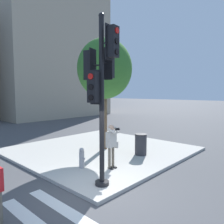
# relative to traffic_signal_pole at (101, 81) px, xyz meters

# --- Properties ---
(ground_plane) EXTENTS (160.00, 160.00, 0.00)m
(ground_plane) POSITION_rel_traffic_signal_pole_xyz_m (-0.36, -0.20, -3.43)
(ground_plane) COLOR #4C4C4F
(sidewalk_corner) EXTENTS (8.00, 8.00, 0.12)m
(sidewalk_corner) POSITION_rel_traffic_signal_pole_xyz_m (3.14, 3.30, -3.37)
(sidewalk_corner) COLOR #BCB7AD
(sidewalk_corner) RESTS_ON ground_plane
(traffic_signal_pole) EXTENTS (1.17, 1.17, 5.33)m
(traffic_signal_pole) POSITION_rel_traffic_signal_pole_xyz_m (0.00, 0.00, 0.00)
(traffic_signal_pole) COLOR black
(traffic_signal_pole) RESTS_ON sidewalk_corner
(person_photographer) EXTENTS (0.58, 0.54, 1.71)m
(person_photographer) POSITION_rel_traffic_signal_pole_xyz_m (1.37, 0.83, -2.29)
(person_photographer) COLOR black
(person_photographer) RESTS_ON sidewalk_corner
(street_tree) EXTENTS (2.79, 2.79, 5.68)m
(street_tree) POSITION_rel_traffic_signal_pole_xyz_m (3.28, 3.08, 0.82)
(street_tree) COLOR brown
(street_tree) RESTS_ON sidewalk_corner
(fire_hydrant) EXTENTS (0.20, 0.26, 0.80)m
(fire_hydrant) POSITION_rel_traffic_signal_pole_xyz_m (0.59, 1.71, -2.92)
(fire_hydrant) COLOR #99999E
(fire_hydrant) RESTS_ON sidewalk_corner
(trash_bin) EXTENTS (0.58, 0.58, 0.99)m
(trash_bin) POSITION_rel_traffic_signal_pole_xyz_m (3.64, 1.06, -2.81)
(trash_bin) COLOR #2D2D33
(trash_bin) RESTS_ON sidewalk_corner
(building_right) EXTENTS (13.66, 10.79, 16.60)m
(building_right) POSITION_rel_traffic_signal_pole_xyz_m (11.16, 21.60, 4.88)
(building_right) COLOR tan
(building_right) RESTS_ON ground_plane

